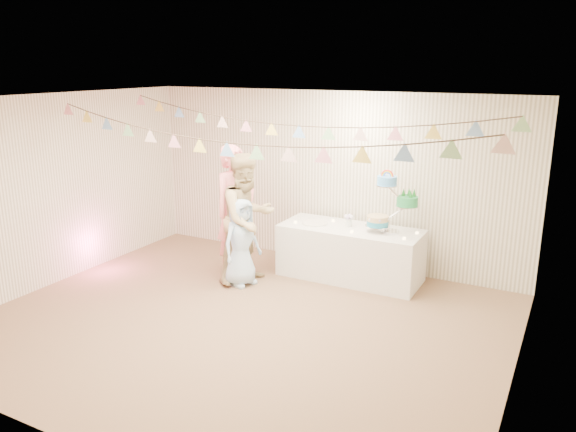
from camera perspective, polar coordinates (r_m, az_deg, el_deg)
The scene contains 24 objects.
floor at distance 6.81m, azimuth -4.73°, elevation -10.76°, with size 6.00×6.00×0.00m, color brown.
ceiling at distance 6.13m, azimuth -5.27°, elevation 11.64°, with size 6.00×6.00×0.00m, color white.
back_wall at distance 8.49m, azimuth 4.19°, elevation 3.82°, with size 6.00×6.00×0.00m, color white.
front_wall at distance 4.57m, azimuth -22.34°, elevation -7.55°, with size 6.00×6.00×0.00m, color white.
left_wall at distance 8.32m, azimuth -22.64°, elevation 2.43°, with size 5.00×5.00×0.00m, color white.
right_wall at distance 5.41m, azimuth 22.92°, elevation -4.12°, with size 5.00×5.00×0.00m, color white.
table at distance 8.04m, azimuth 6.33°, elevation -3.74°, with size 1.99×0.80×0.75m, color silver.
cake_stand at distance 7.69m, azimuth 10.44°, elevation 1.26°, with size 0.72×0.42×0.80m, color silver, non-canonical shape.
cake_bottom at distance 7.76m, azimuth 9.14°, elevation -0.97°, with size 0.31×0.31×0.15m, color teal, non-canonical shape.
cake_middle at distance 7.74m, azimuth 11.90°, elevation 0.91°, with size 0.27×0.27×0.22m, color #1E8A46, non-canonical shape.
cake_top_tier at distance 7.63m, azimuth 10.03°, elevation 2.90°, with size 0.25×0.25×0.19m, color #50A5FB, non-canonical shape.
platter at distance 8.08m, azimuth 2.76°, elevation -0.70°, with size 0.36×0.36×0.02m, color white.
posy at distance 7.97m, azimuth 6.18°, elevation -0.42°, with size 0.16×0.16×0.18m, color white, non-canonical shape.
person_adult_a at distance 8.00m, azimuth -5.36°, elevation 0.49°, with size 0.69×0.45×1.90m, color pink.
person_adult_b at distance 7.75m, azimuth -4.16°, elevation -0.27°, with size 0.88×0.69×1.82m, color tan.
person_child at distance 7.71m, azimuth -4.78°, elevation -2.65°, with size 0.60×0.39×1.23m, color #B4D8FF.
bunting_back at distance 7.09m, azimuth -0.30°, elevation 10.17°, with size 5.60×1.10×0.40m, color pink, non-canonical shape.
bunting_front at distance 5.99m, azimuth -6.26°, elevation 8.84°, with size 5.60×0.90×0.36m, color #72A5E5, non-canonical shape.
tealight_0 at distance 8.11m, azimuth 0.76°, elevation -0.61°, with size 0.04×0.04×0.03m, color #FFD88C.
tealight_1 at distance 8.21m, azimuth 4.61°, elevation -0.45°, with size 0.04×0.04×0.03m, color #FFD88C.
tealight_2 at distance 7.69m, azimuth 6.50°, elevation -1.59°, with size 0.04×0.04×0.03m, color #FFD88C.
tealight_3 at distance 8.01m, azimuth 9.32°, elevation -1.02°, with size 0.04×0.04×0.03m, color #FFD88C.
tealight_4 at distance 7.51m, azimuth 11.72°, elevation -2.24°, with size 0.04×0.04×0.03m, color #FFD88C.
tealight_5 at distance 7.80m, azimuth 12.98°, elevation -1.66°, with size 0.04×0.04×0.03m, color #FFD88C.
Camera 1 is at (3.34, -5.13, 2.99)m, focal length 35.00 mm.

